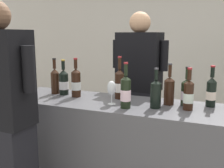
{
  "coord_description": "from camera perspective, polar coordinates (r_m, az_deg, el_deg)",
  "views": [
    {
      "loc": [
        0.69,
        -1.95,
        1.5
      ],
      "look_at": [
        -0.12,
        0.0,
        1.1
      ],
      "focal_mm": 42.23,
      "sensor_mm": 36.0,
      "label": 1
    }
  ],
  "objects": [
    {
      "name": "wine_bottle_6",
      "position": [
        2.01,
        9.45,
        -1.95
      ],
      "size": [
        0.08,
        0.08,
        0.3
      ],
      "color": "black",
      "rests_on": "counter"
    },
    {
      "name": "wall_back",
      "position": [
        4.6,
        14.02,
        9.21
      ],
      "size": [
        8.0,
        0.1,
        2.8
      ],
      "primitive_type": "cube",
      "color": "beige",
      "rests_on": "ground_plane"
    },
    {
      "name": "wine_bottle_0",
      "position": [
        2.27,
        1.65,
        0.01
      ],
      "size": [
        0.08,
        0.08,
        0.37
      ],
      "color": "black",
      "rests_on": "counter"
    },
    {
      "name": "wine_bottle_4",
      "position": [
        2.46,
        -10.41,
        0.39
      ],
      "size": [
        0.09,
        0.09,
        0.32
      ],
      "color": "black",
      "rests_on": "counter"
    },
    {
      "name": "wine_bottle_2",
      "position": [
        2.13,
        15.77,
        -1.76
      ],
      "size": [
        0.08,
        0.08,
        0.31
      ],
      "color": "black",
      "rests_on": "counter"
    },
    {
      "name": "wine_glass",
      "position": [
        2.08,
        -0.09,
        -1.05
      ],
      "size": [
        0.07,
        0.07,
        0.19
      ],
      "color": "silver",
      "rests_on": "counter"
    },
    {
      "name": "wine_bottle_7",
      "position": [
        1.98,
        2.98,
        -1.73
      ],
      "size": [
        0.08,
        0.08,
        0.35
      ],
      "color": "black",
      "rests_on": "counter"
    },
    {
      "name": "wine_bottle_3",
      "position": [
        2.01,
        16.22,
        -2.24
      ],
      "size": [
        0.07,
        0.07,
        0.31
      ],
      "color": "black",
      "rests_on": "counter"
    },
    {
      "name": "person_guest",
      "position": [
        2.02,
        -22.35,
        -9.13
      ],
      "size": [
        0.58,
        0.25,
        1.72
      ],
      "color": "black",
      "rests_on": "ground_plane"
    },
    {
      "name": "wine_bottle_8",
      "position": [
        2.52,
        -12.25,
        0.84
      ],
      "size": [
        0.08,
        0.08,
        0.33
      ],
      "color": "black",
      "rests_on": "counter"
    },
    {
      "name": "wine_bottle_5",
      "position": [
        2.36,
        -7.79,
        0.3
      ],
      "size": [
        0.08,
        0.08,
        0.35
      ],
      "color": "black",
      "rests_on": "counter"
    },
    {
      "name": "wine_bottle_9",
      "position": [
        2.12,
        12.28,
        -1.22
      ],
      "size": [
        0.08,
        0.08,
        0.33
      ],
      "color": "black",
      "rests_on": "counter"
    },
    {
      "name": "counter",
      "position": [
        2.31,
        2.78,
        -15.6
      ],
      "size": [
        2.12,
        0.58,
        0.95
      ],
      "primitive_type": "cube",
      "color": "#4C4C51",
      "rests_on": "ground_plane"
    },
    {
      "name": "wine_bottle_1",
      "position": [
        2.16,
        20.68,
        -1.56
      ],
      "size": [
        0.07,
        0.07,
        0.32
      ],
      "color": "black",
      "rests_on": "counter"
    },
    {
      "name": "person_server",
      "position": [
        2.72,
        5.76,
        -3.35
      ],
      "size": [
        0.58,
        0.28,
        1.71
      ],
      "color": "black",
      "rests_on": "ground_plane"
    }
  ]
}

